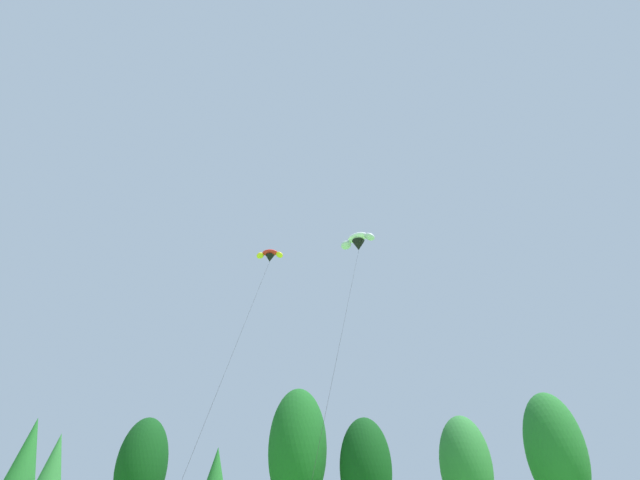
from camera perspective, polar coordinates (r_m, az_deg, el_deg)
The scene contains 9 objects.
treeline_tree_a at distance 67.02m, azimuth -32.39°, elevation -22.03°, with size 4.49×4.49×13.11m.
treeline_tree_b at distance 63.32m, azimuth -30.05°, elevation -23.54°, with size 4.04×4.04×11.09m.
treeline_tree_c at distance 55.77m, azimuth -20.97°, elevation -24.47°, with size 5.07×5.07×12.12m.
treeline_tree_e at distance 49.36m, azimuth -2.76°, elevation -24.08°, with size 5.65×5.65×14.26m.
treeline_tree_f at distance 48.29m, azimuth 5.61°, elevation -25.98°, with size 4.84×4.84×11.28m.
treeline_tree_g at distance 52.67m, azimuth 17.40°, elevation -24.87°, with size 5.02×5.02×11.92m.
treeline_tree_h at distance 54.83m, azimuth 26.84°, elevation -22.00°, with size 5.58×5.58×14.00m.
parafoil_kite_high_red_yellow at distance 40.59m, azimuth -6.16°, elevation -1.92°, with size 2.46×14.30×21.65m.
parafoil_kite_mid_white at distance 43.30m, azimuth 4.65°, elevation -0.18°, with size 3.71×18.32×24.39m.
Camera 1 is at (5.66, 2.64, 2.50)m, focal length 26.19 mm.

